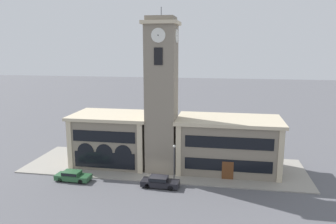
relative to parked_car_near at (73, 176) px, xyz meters
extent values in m
plane|color=#56565B|center=(10.81, 1.12, -0.68)|extent=(300.00, 300.00, 0.00)
cube|color=gray|center=(10.81, 7.16, -0.60)|extent=(40.23, 12.08, 0.15)
cube|color=gray|center=(10.81, 5.70, 9.39)|extent=(4.00, 4.00, 20.13)
cube|color=beige|center=(10.81, 5.70, 19.68)|extent=(4.70, 4.70, 0.45)
cube|color=gray|center=(10.81, 5.70, 20.20)|extent=(3.68, 3.68, 0.60)
cylinder|color=#4C4C51|center=(10.81, 5.70, 21.10)|extent=(0.10, 0.10, 1.20)
cylinder|color=silver|center=(10.81, 3.64, 18.04)|extent=(1.83, 0.10, 1.83)
cylinder|color=black|center=(10.81, 3.57, 18.04)|extent=(0.15, 0.04, 0.15)
cylinder|color=silver|center=(12.86, 5.70, 18.04)|extent=(0.10, 1.83, 1.83)
cylinder|color=black|center=(12.93, 5.70, 18.04)|extent=(0.04, 0.15, 0.15)
cube|color=black|center=(10.81, 3.65, 15.42)|extent=(1.12, 0.10, 2.20)
cube|color=gray|center=(3.04, 7.45, 2.89)|extent=(10.95, 7.50, 7.13)
cube|color=beige|center=(3.04, 7.45, 6.68)|extent=(11.65, 8.20, 0.45)
cube|color=beige|center=(-2.09, 3.63, 2.89)|extent=(0.70, 0.16, 7.13)
cube|color=beige|center=(8.16, 3.63, 2.89)|extent=(0.70, 0.16, 7.13)
cube|color=black|center=(3.04, 3.65, 4.46)|extent=(8.98, 0.10, 1.57)
cube|color=black|center=(3.04, 3.65, 1.03)|extent=(8.76, 0.10, 2.28)
cylinder|color=black|center=(0.30, 3.64, 2.17)|extent=(2.41, 0.06, 2.41)
cylinder|color=black|center=(3.04, 3.64, 2.17)|extent=(2.41, 0.06, 2.41)
cylinder|color=black|center=(5.78, 3.64, 2.17)|extent=(2.41, 0.06, 2.41)
cube|color=gray|center=(20.02, 7.45, 2.86)|extent=(13.81, 7.50, 7.08)
cube|color=beige|center=(20.02, 7.45, 6.63)|extent=(14.51, 8.20, 0.45)
cube|color=beige|center=(13.46, 3.63, 2.86)|extent=(0.70, 0.16, 7.08)
cube|color=beige|center=(26.58, 3.63, 2.86)|extent=(0.70, 0.16, 7.08)
cube|color=black|center=(20.02, 3.65, 4.42)|extent=(11.33, 0.10, 1.56)
cube|color=#5B3319|center=(20.02, 3.64, 0.60)|extent=(1.50, 0.12, 2.55)
cube|color=black|center=(20.02, 3.65, 1.36)|extent=(11.33, 0.10, 1.59)
cube|color=#285633|center=(0.06, 0.00, -0.18)|extent=(4.68, 1.95, 0.66)
cube|color=#285633|center=(-0.12, 0.00, 0.38)|extent=(2.27, 1.69, 0.46)
cube|color=black|center=(-0.12, 0.00, 0.38)|extent=(2.18, 1.72, 0.34)
cylinder|color=black|center=(1.52, 0.73, -0.37)|extent=(0.63, 0.24, 0.63)
cylinder|color=black|center=(1.46, -0.84, -0.37)|extent=(0.63, 0.24, 0.63)
cylinder|color=black|center=(-1.34, 0.83, -0.37)|extent=(0.63, 0.24, 0.63)
cylinder|color=black|center=(-1.40, -0.74, -0.37)|extent=(0.63, 0.24, 0.63)
cube|color=black|center=(11.71, 0.00, -0.15)|extent=(4.78, 1.97, 0.69)
cube|color=black|center=(11.52, 0.00, 0.44)|extent=(2.32, 1.70, 0.49)
cube|color=black|center=(11.52, 0.00, 0.44)|extent=(2.23, 1.73, 0.37)
cylinder|color=black|center=(13.20, 0.74, -0.35)|extent=(0.67, 0.24, 0.66)
cylinder|color=black|center=(13.14, -0.84, -0.35)|extent=(0.67, 0.24, 0.66)
cylinder|color=black|center=(10.27, 0.84, -0.35)|extent=(0.67, 0.24, 0.66)
cylinder|color=black|center=(10.22, -0.74, -0.35)|extent=(0.67, 0.24, 0.66)
cylinder|color=#4C4C51|center=(13.18, 1.86, 1.73)|extent=(0.12, 0.12, 4.52)
sphere|color=silver|center=(13.18, 1.86, 4.17)|extent=(0.36, 0.36, 0.36)
camera|label=1|loc=(19.28, -37.74, 16.49)|focal=35.00mm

